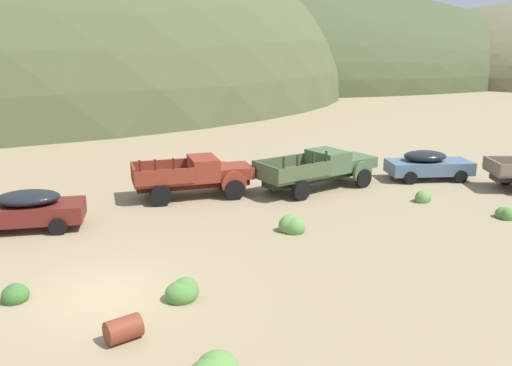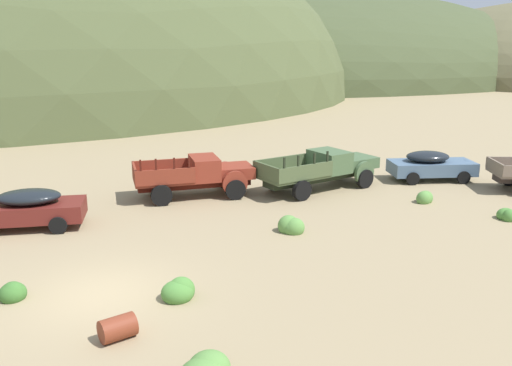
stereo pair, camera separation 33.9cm
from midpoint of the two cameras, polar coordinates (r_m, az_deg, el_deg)
The scene contains 12 objects.
ground_plane at distance 16.48m, azimuth -16.52°, elevation -11.49°, with size 300.00×300.00×0.00m, color #998460.
hill_center at distance 103.98m, azimuth 3.80°, elevation 10.95°, with size 110.29×66.27×33.70m, color #424C2D.
car_oxblood at distance 22.79m, azimuth -24.59°, elevation -2.64°, with size 5.11×2.45×1.57m.
truck_rust_red at distance 25.40m, azimuth -6.25°, elevation 0.79°, with size 5.66×2.55×2.16m.
truck_weathered_green at distance 26.94m, azimuth 7.14°, elevation 1.60°, with size 6.86×3.79×2.16m.
car_chalk_blue at distance 29.84m, azimuth 18.01°, elevation 1.91°, with size 4.90×2.76×1.57m.
oil_drum_foreground at distance 14.01m, azimuth -14.75°, elevation -14.93°, with size 1.01×0.84×0.60m.
bush_back_edge at distance 20.70m, azimuth 3.45°, elevation -4.71°, with size 0.99×0.96×0.84m.
bush_front_right at distance 24.53m, azimuth 24.84°, elevation -3.07°, with size 0.75×0.85×0.63m.
bush_front_left at distance 15.71m, azimuth -8.46°, elevation -11.52°, with size 0.99×0.86×0.80m.
bush_between_trucks at distance 16.96m, azimuth -24.93°, elevation -10.87°, with size 0.76×0.69×0.70m.
bush_lone_scrub at distance 25.66m, azimuth 17.14°, elevation -1.51°, with size 0.84×0.69×0.71m.
Camera 1 is at (-0.29, -14.79, 7.17)m, focal length 37.26 mm.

